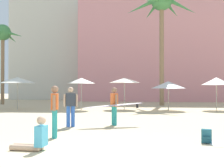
{
  "coord_description": "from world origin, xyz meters",
  "views": [
    {
      "loc": [
        0.86,
        -6.51,
        1.69
      ],
      "look_at": [
        -0.33,
        6.12,
        1.83
      ],
      "focal_mm": 43.99,
      "sensor_mm": 36.0,
      "label": 1
    }
  ],
  "objects_px": {
    "palm_tree_left": "(162,7)",
    "cafe_umbrella_3": "(17,80)",
    "cafe_umbrella_1": "(81,81)",
    "person_mid_center": "(35,138)",
    "palm_tree_far_left": "(2,38)",
    "backpack": "(207,136)",
    "cafe_umbrella_2": "(124,80)",
    "person_far_right": "(55,109)",
    "cafe_umbrella_4": "(168,85)",
    "person_near_right": "(71,105)",
    "cafe_umbrella_0": "(217,81)",
    "person_mid_right": "(114,105)"
  },
  "relations": [
    {
      "from": "cafe_umbrella_1",
      "to": "cafe_umbrella_3",
      "type": "relative_size",
      "value": 0.85
    },
    {
      "from": "cafe_umbrella_3",
      "to": "person_near_right",
      "type": "bearing_deg",
      "value": -53.99
    },
    {
      "from": "cafe_umbrella_1",
      "to": "cafe_umbrella_0",
      "type": "bearing_deg",
      "value": 4.25
    },
    {
      "from": "backpack",
      "to": "person_near_right",
      "type": "distance_m",
      "value": 5.75
    },
    {
      "from": "cafe_umbrella_2",
      "to": "person_near_right",
      "type": "xyz_separation_m",
      "value": [
        -1.83,
        -9.48,
        -1.27
      ]
    },
    {
      "from": "cafe_umbrella_2",
      "to": "cafe_umbrella_4",
      "type": "bearing_deg",
      "value": -12.09
    },
    {
      "from": "backpack",
      "to": "person_near_right",
      "type": "relative_size",
      "value": 0.25
    },
    {
      "from": "palm_tree_far_left",
      "to": "backpack",
      "type": "relative_size",
      "value": 18.65
    },
    {
      "from": "palm_tree_far_left",
      "to": "palm_tree_left",
      "type": "height_order",
      "value": "palm_tree_left"
    },
    {
      "from": "cafe_umbrella_1",
      "to": "person_mid_center",
      "type": "xyz_separation_m",
      "value": [
        1.45,
        -12.88,
        -1.83
      ]
    },
    {
      "from": "cafe_umbrella_1",
      "to": "person_far_right",
      "type": "distance_m",
      "value": 11.23
    },
    {
      "from": "palm_tree_left",
      "to": "person_mid_center",
      "type": "relative_size",
      "value": 11.09
    },
    {
      "from": "cafe_umbrella_3",
      "to": "person_near_right",
      "type": "distance_m",
      "value": 10.74
    },
    {
      "from": "person_far_right",
      "to": "person_mid_right",
      "type": "bearing_deg",
      "value": -131.5
    },
    {
      "from": "cafe_umbrella_0",
      "to": "cafe_umbrella_3",
      "type": "xyz_separation_m",
      "value": [
        -14.86,
        -0.67,
        0.09
      ]
    },
    {
      "from": "palm_tree_far_left",
      "to": "person_mid_right",
      "type": "bearing_deg",
      "value": -48.38
    },
    {
      "from": "palm_tree_left",
      "to": "cafe_umbrella_3",
      "type": "distance_m",
      "value": 14.24
    },
    {
      "from": "cafe_umbrella_4",
      "to": "person_near_right",
      "type": "relative_size",
      "value": 1.48
    },
    {
      "from": "cafe_umbrella_1",
      "to": "cafe_umbrella_3",
      "type": "bearing_deg",
      "value": 179.2
    },
    {
      "from": "backpack",
      "to": "person_far_right",
      "type": "bearing_deg",
      "value": -79.88
    },
    {
      "from": "palm_tree_far_left",
      "to": "palm_tree_left",
      "type": "bearing_deg",
      "value": -0.98
    },
    {
      "from": "cafe_umbrella_3",
      "to": "person_near_right",
      "type": "xyz_separation_m",
      "value": [
        6.27,
        -8.62,
        -1.28
      ]
    },
    {
      "from": "cafe_umbrella_0",
      "to": "person_far_right",
      "type": "relative_size",
      "value": 1.38
    },
    {
      "from": "palm_tree_far_left",
      "to": "cafe_umbrella_1",
      "type": "height_order",
      "value": "palm_tree_far_left"
    },
    {
      "from": "person_near_right",
      "to": "person_mid_right",
      "type": "bearing_deg",
      "value": 86.92
    },
    {
      "from": "cafe_umbrella_3",
      "to": "cafe_umbrella_4",
      "type": "bearing_deg",
      "value": 0.84
    },
    {
      "from": "cafe_umbrella_4",
      "to": "person_mid_right",
      "type": "xyz_separation_m",
      "value": [
        -3.25,
        -8.23,
        -0.94
      ]
    },
    {
      "from": "palm_tree_far_left",
      "to": "person_mid_center",
      "type": "distance_m",
      "value": 22.22
    },
    {
      "from": "cafe_umbrella_2",
      "to": "cafe_umbrella_4",
      "type": "distance_m",
      "value": 3.32
    },
    {
      "from": "person_far_right",
      "to": "palm_tree_far_left",
      "type": "bearing_deg",
      "value": -70.53
    },
    {
      "from": "cafe_umbrella_0",
      "to": "person_mid_center",
      "type": "bearing_deg",
      "value": -121.9
    },
    {
      "from": "cafe_umbrella_0",
      "to": "backpack",
      "type": "bearing_deg",
      "value": -106.8
    },
    {
      "from": "cafe_umbrella_2",
      "to": "cafe_umbrella_0",
      "type": "bearing_deg",
      "value": -1.59
    },
    {
      "from": "cafe_umbrella_0",
      "to": "cafe_umbrella_4",
      "type": "height_order",
      "value": "cafe_umbrella_0"
    },
    {
      "from": "cafe_umbrella_2",
      "to": "cafe_umbrella_3",
      "type": "xyz_separation_m",
      "value": [
        -8.1,
        -0.86,
        0.01
      ]
    },
    {
      "from": "palm_tree_far_left",
      "to": "palm_tree_left",
      "type": "distance_m",
      "value": 15.61
    },
    {
      "from": "cafe_umbrella_0",
      "to": "backpack",
      "type": "height_order",
      "value": "cafe_umbrella_0"
    },
    {
      "from": "person_mid_right",
      "to": "person_near_right",
      "type": "distance_m",
      "value": 1.88
    },
    {
      "from": "backpack",
      "to": "person_mid_right",
      "type": "relative_size",
      "value": 0.16
    },
    {
      "from": "backpack",
      "to": "cafe_umbrella_2",
      "type": "bearing_deg",
      "value": -151.27
    },
    {
      "from": "palm_tree_far_left",
      "to": "cafe_umbrella_0",
      "type": "height_order",
      "value": "palm_tree_far_left"
    },
    {
      "from": "cafe_umbrella_1",
      "to": "cafe_umbrella_2",
      "type": "distance_m",
      "value": 3.29
    },
    {
      "from": "cafe_umbrella_4",
      "to": "person_far_right",
      "type": "relative_size",
      "value": 1.44
    },
    {
      "from": "cafe_umbrella_2",
      "to": "person_mid_center",
      "type": "relative_size",
      "value": 2.46
    },
    {
      "from": "cafe_umbrella_0",
      "to": "cafe_umbrella_1",
      "type": "relative_size",
      "value": 1.01
    },
    {
      "from": "cafe_umbrella_3",
      "to": "person_near_right",
      "type": "relative_size",
      "value": 1.65
    },
    {
      "from": "cafe_umbrella_4",
      "to": "backpack",
      "type": "relative_size",
      "value": 5.97
    },
    {
      "from": "person_mid_center",
      "to": "person_far_right",
      "type": "xyz_separation_m",
      "value": [
        -0.03,
        1.8,
        0.63
      ]
    },
    {
      "from": "palm_tree_left",
      "to": "cafe_umbrella_2",
      "type": "bearing_deg",
      "value": -125.36
    },
    {
      "from": "cafe_umbrella_1",
      "to": "person_far_right",
      "type": "height_order",
      "value": "cafe_umbrella_1"
    }
  ]
}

